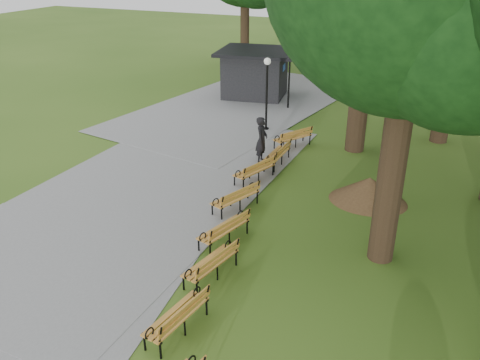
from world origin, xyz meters
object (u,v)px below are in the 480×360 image
at_px(bench_2, 211,263).
at_px(bench_7, 293,137).
at_px(bench_1, 176,316).
at_px(bench_4, 235,197).
at_px(kiosk, 255,73).
at_px(dirt_mound, 369,189).
at_px(bench_6, 277,154).
at_px(lamp_post, 267,79).
at_px(bench_5, 254,170).
at_px(bench_3, 224,229).
at_px(person, 262,140).

height_order(bench_2, bench_7, same).
bearing_deg(bench_1, bench_4, -159.67).
height_order(bench_2, bench_4, same).
height_order(kiosk, bench_2, kiosk).
distance_m(dirt_mound, bench_6, 4.28).
distance_m(bench_1, bench_2, 2.15).
xyz_separation_m(lamp_post, bench_1, (2.98, -13.63, -1.98)).
xyz_separation_m(bench_5, bench_7, (0.23, 3.88, 0.00)).
bearing_deg(bench_1, bench_3, -161.37).
relative_size(bench_3, bench_5, 1.00).
relative_size(dirt_mound, bench_1, 1.16).
relative_size(dirt_mound, bench_7, 1.16).
bearing_deg(dirt_mound, kiosk, 128.17).
distance_m(bench_3, bench_6, 6.08).
bearing_deg(kiosk, bench_5, -77.17).
bearing_deg(bench_6, bench_2, 8.23).
bearing_deg(bench_2, lamp_post, -154.04).
xyz_separation_m(kiosk, bench_4, (4.48, -13.00, -0.91)).
xyz_separation_m(bench_2, bench_3, (-0.41, 1.68, 0.00)).
height_order(lamp_post, bench_6, lamp_post).
height_order(kiosk, lamp_post, lamp_post).
bearing_deg(dirt_mound, bench_2, -116.52).
relative_size(kiosk, bench_5, 2.28).
height_order(bench_2, bench_5, same).
relative_size(kiosk, bench_3, 2.28).
distance_m(kiosk, bench_1, 19.66).
distance_m(bench_2, bench_3, 1.73).
distance_m(lamp_post, bench_5, 6.09).
bearing_deg(person, kiosk, 16.82).
bearing_deg(person, lamp_post, 11.36).
bearing_deg(person, bench_6, -97.91).
bearing_deg(kiosk, lamp_post, -71.83).
bearing_deg(person, bench_4, -177.37).
height_order(bench_3, bench_4, same).
relative_size(bench_2, bench_7, 1.00).
height_order(lamp_post, bench_2, lamp_post).
bearing_deg(bench_1, bench_6, -164.13).
height_order(bench_6, bench_7, same).
bearing_deg(lamp_post, person, -72.20).
relative_size(kiosk, bench_6, 2.28).
bearing_deg(bench_5, bench_4, 26.01).
xyz_separation_m(lamp_post, bench_3, (2.35, -9.81, -1.98)).
xyz_separation_m(bench_1, bench_6, (-1.13, 9.89, 0.00)).
bearing_deg(bench_6, dirt_mound, 67.44).
bearing_deg(kiosk, bench_4, -79.73).
bearing_deg(bench_4, bench_2, 35.71).
bearing_deg(dirt_mound, lamp_post, 136.37).
bearing_deg(bench_1, person, -160.47).
bearing_deg(bench_2, bench_5, -156.56).
xyz_separation_m(bench_1, bench_4, (-1.13, 5.81, 0.00)).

